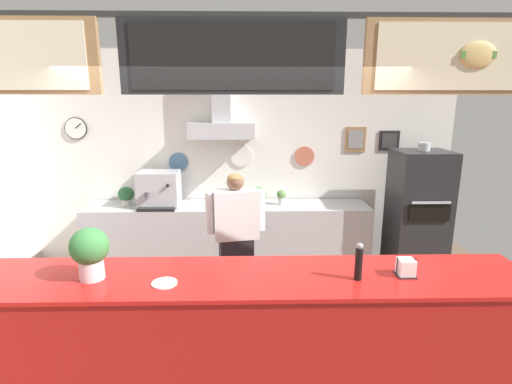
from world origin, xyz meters
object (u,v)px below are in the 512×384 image
at_px(potted_thyme, 126,195).
at_px(basil_vase, 90,252).
at_px(espresso_machine, 159,189).
at_px(potted_rosemary, 258,195).
at_px(napkin_holder, 406,268).
at_px(condiment_plate, 164,283).
at_px(potted_basil, 224,196).
at_px(shop_worker, 236,243).
at_px(potted_oregano, 281,197).
at_px(pizza_oven, 417,216).
at_px(pepper_grinder, 359,262).

distance_m(potted_thyme, basil_vase, 2.49).
xyz_separation_m(espresso_machine, potted_rosemary, (1.26, 0.01, -0.08)).
bearing_deg(napkin_holder, condiment_plate, -176.78).
xyz_separation_m(espresso_machine, condiment_plate, (0.57, -2.47, -0.07)).
height_order(espresso_machine, potted_rosemary, espresso_machine).
distance_m(espresso_machine, napkin_holder, 3.27).
distance_m(potted_basil, potted_rosemary, 0.43).
relative_size(potted_basil, napkin_holder, 1.55).
xyz_separation_m(shop_worker, potted_oregano, (0.56, 1.14, 0.21)).
bearing_deg(espresso_machine, potted_basil, 3.15).
height_order(shop_worker, basil_vase, shop_worker).
xyz_separation_m(pizza_oven, shop_worker, (-2.27, -0.91, -0.01)).
height_order(potted_oregano, condiment_plate, potted_oregano).
xyz_separation_m(potted_basil, potted_oregano, (0.74, -0.00, -0.01)).
distance_m(espresso_machine, basil_vase, 2.38).
bearing_deg(pepper_grinder, potted_oregano, 97.27).
relative_size(pizza_oven, basil_vase, 4.79).
height_order(shop_worker, condiment_plate, shop_worker).
height_order(espresso_machine, pepper_grinder, espresso_machine).
distance_m(potted_rosemary, napkin_holder, 2.58).
bearing_deg(potted_rosemary, potted_thyme, 178.43).
xyz_separation_m(shop_worker, potted_basil, (-0.18, 1.14, 0.22)).
height_order(pizza_oven, pepper_grinder, pizza_oven).
distance_m(shop_worker, condiment_plate, 1.47).
bearing_deg(potted_oregano, pizza_oven, -7.76).
bearing_deg(pizza_oven, potted_thyme, 176.20).
relative_size(pizza_oven, napkin_holder, 12.59).
bearing_deg(potted_thyme, basil_vase, -78.40).
bearing_deg(potted_rosemary, condiment_plate, -105.56).
xyz_separation_m(potted_thyme, pepper_grinder, (2.34, -2.49, 0.14)).
bearing_deg(potted_basil, condiment_plate, -95.91).
height_order(basil_vase, condiment_plate, basil_vase).
relative_size(espresso_machine, condiment_plate, 2.99).
bearing_deg(espresso_machine, shop_worker, -47.31).
height_order(potted_basil, potted_oregano, potted_basil).
height_order(shop_worker, potted_basil, shop_worker).
distance_m(potted_thyme, potted_rosemary, 1.71).
xyz_separation_m(basil_vase, condiment_plate, (0.52, -0.09, -0.19)).
relative_size(espresso_machine, potted_oregano, 2.67).
bearing_deg(basil_vase, potted_rosemary, 63.19).
bearing_deg(condiment_plate, potted_thyme, 111.87).
distance_m(basil_vase, condiment_plate, 0.56).
bearing_deg(condiment_plate, potted_rosemary, 74.44).
bearing_deg(napkin_holder, espresso_machine, 133.32).
relative_size(potted_basil, condiment_plate, 1.27).
relative_size(potted_rosemary, basil_vase, 0.68).
bearing_deg(napkin_holder, potted_rosemary, 112.33).
xyz_separation_m(potted_basil, napkin_holder, (1.41, -2.42, 0.08)).
distance_m(pizza_oven, shop_worker, 2.45).
relative_size(pizza_oven, espresso_machine, 3.44).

